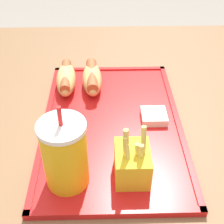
{
  "coord_description": "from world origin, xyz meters",
  "views": [
    {
      "loc": [
        -0.5,
        -0.01,
        1.19
      ],
      "look_at": [
        0.02,
        -0.03,
        0.77
      ],
      "focal_mm": 50.0,
      "sensor_mm": 36.0,
      "label": 1
    }
  ],
  "objects_px": {
    "fries_carton": "(132,162)",
    "hot_dog_far": "(66,78)",
    "soda_cup": "(65,154)",
    "hot_dog_near": "(92,78)",
    "sauce_cup_mayo": "(154,116)"
  },
  "relations": [
    {
      "from": "fries_carton",
      "to": "hot_dog_far",
      "type": "bearing_deg",
      "value": 26.47
    },
    {
      "from": "soda_cup",
      "to": "hot_dog_near",
      "type": "bearing_deg",
      "value": -7.01
    },
    {
      "from": "fries_carton",
      "to": "sauce_cup_mayo",
      "type": "bearing_deg",
      "value": -21.05
    },
    {
      "from": "hot_dog_near",
      "to": "fries_carton",
      "type": "relative_size",
      "value": 1.18
    },
    {
      "from": "hot_dog_far",
      "to": "sauce_cup_mayo",
      "type": "xyz_separation_m",
      "value": [
        -0.13,
        -0.2,
        -0.02
      ]
    },
    {
      "from": "hot_dog_far",
      "to": "hot_dog_near",
      "type": "xyz_separation_m",
      "value": [
        0.0,
        -0.06,
        0.0
      ]
    },
    {
      "from": "hot_dog_far",
      "to": "hot_dog_near",
      "type": "relative_size",
      "value": 1.0
    },
    {
      "from": "soda_cup",
      "to": "fries_carton",
      "type": "xyz_separation_m",
      "value": [
        0.01,
        -0.12,
        -0.03
      ]
    },
    {
      "from": "hot_dog_far",
      "to": "sauce_cup_mayo",
      "type": "bearing_deg",
      "value": -122.63
    },
    {
      "from": "hot_dog_far",
      "to": "soda_cup",
      "type": "bearing_deg",
      "value": -174.5
    },
    {
      "from": "soda_cup",
      "to": "hot_dog_far",
      "type": "relative_size",
      "value": 1.21
    },
    {
      "from": "hot_dog_far",
      "to": "hot_dog_near",
      "type": "height_order",
      "value": "same"
    },
    {
      "from": "soda_cup",
      "to": "sauce_cup_mayo",
      "type": "xyz_separation_m",
      "value": [
        0.17,
        -0.18,
        -0.06
      ]
    },
    {
      "from": "hot_dog_far",
      "to": "hot_dog_near",
      "type": "distance_m",
      "value": 0.06
    },
    {
      "from": "hot_dog_near",
      "to": "sauce_cup_mayo",
      "type": "xyz_separation_m",
      "value": [
        -0.13,
        -0.14,
        -0.02
      ]
    }
  ]
}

